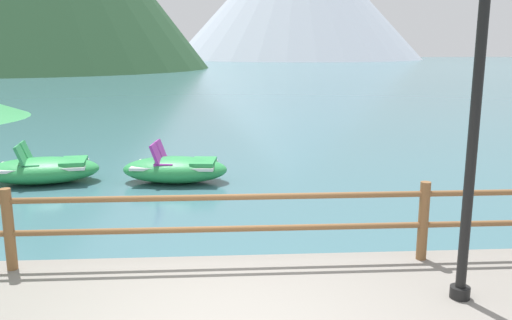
{
  "coord_description": "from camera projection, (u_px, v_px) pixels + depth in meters",
  "views": [
    {
      "loc": [
        0.03,
        -4.33,
        2.89
      ],
      "look_at": [
        0.62,
        5.0,
        0.9
      ],
      "focal_mm": 37.59,
      "sensor_mm": 36.0,
      "label": 1
    }
  ],
  "objects": [
    {
      "name": "pedal_boat_2",
      "position": [
        43.0,
        170.0,
        11.51
      ],
      "size": [
        2.5,
        1.51,
        0.88
      ],
      "color": "green",
      "rests_on": "ground"
    },
    {
      "name": "lamp_post",
      "position": [
        481.0,
        43.0,
        4.89
      ],
      "size": [
        0.28,
        0.28,
        4.2
      ],
      "color": "black",
      "rests_on": "promenade_dock"
    },
    {
      "name": "pedal_boat_3",
      "position": [
        176.0,
        169.0,
        11.57
      ],
      "size": [
        2.36,
        1.36,
        0.88
      ],
      "color": "green",
      "rests_on": "ground"
    },
    {
      "name": "dock_railing",
      "position": [
        221.0,
        216.0,
        6.14
      ],
      "size": [
        23.92,
        0.12,
        0.95
      ],
      "color": "brown",
      "rests_on": "promenade_dock"
    },
    {
      "name": "ground_plane",
      "position": [
        222.0,
        82.0,
        43.87
      ],
      "size": [
        200.0,
        200.0,
        0.0
      ],
      "primitive_type": "plane",
      "color": "#3D6B75"
    }
  ]
}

